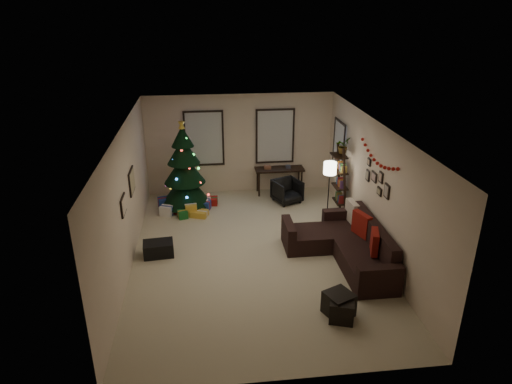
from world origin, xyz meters
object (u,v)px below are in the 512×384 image
desk (279,171)px  desk_chair (287,191)px  bookshelf (341,182)px  sofa (347,246)px  christmas_tree (184,172)px

desk → desk_chair: 0.73m
desk → bookshelf: bookshelf is taller
sofa → desk: sofa is taller
sofa → desk: size_ratio=1.97×
desk → bookshelf: size_ratio=0.74×
christmas_tree → desk_chair: christmas_tree is taller
sofa → desk_chair: size_ratio=4.23×
christmas_tree → sofa: 4.48m
christmas_tree → desk: size_ratio=1.76×
sofa → desk_chair: 3.03m
sofa → desk: (-0.80, 3.60, 0.36)m
desk → bookshelf: (1.25, -1.53, 0.23)m
desk_chair → bookshelf: 1.55m
desk_chair → sofa: bearing=-99.3°
desk → desk_chair: (0.10, -0.65, -0.32)m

